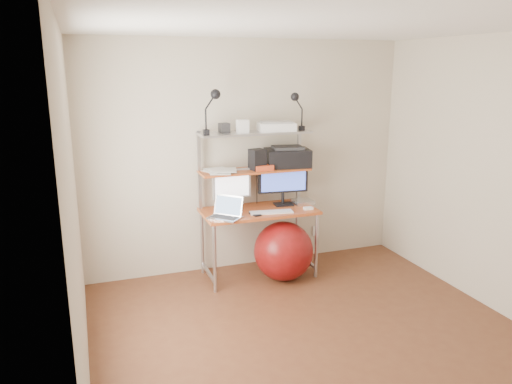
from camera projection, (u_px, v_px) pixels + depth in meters
room at (323, 195)px, 3.83m from camera, size 3.60×3.60×3.60m
computer_desk at (257, 189)px, 5.27m from camera, size 1.20×0.60×1.57m
wall_outlet at (316, 231)px, 5.97m from camera, size 0.08×0.01×0.12m
monitor_silver at (232, 186)px, 5.25m from camera, size 0.42×0.15×0.46m
monitor_black at (283, 180)px, 5.40m from camera, size 0.55×0.18×0.55m
laptop at (227, 213)px, 4.99m from camera, size 0.40×0.40×0.27m
keyboard at (271, 212)px, 5.16m from camera, size 0.46×0.19×0.01m
mouse at (308, 208)px, 5.28m from camera, size 0.10×0.07×0.03m
mac_mini at (302, 202)px, 5.51m from camera, size 0.22×0.22×0.04m
phone at (255, 214)px, 5.09m from camera, size 0.10×0.15×0.01m
printer at (287, 157)px, 5.41m from camera, size 0.52×0.39×0.22m
nas_cube at (257, 160)px, 5.24m from camera, size 0.17×0.17×0.22m
red_box at (263, 167)px, 5.24m from camera, size 0.20×0.14×0.05m
scanner at (276, 126)px, 5.25m from camera, size 0.41×0.30×0.10m
box_white at (243, 126)px, 5.08m from camera, size 0.12×0.10×0.13m
box_grey at (224, 128)px, 5.11m from camera, size 0.11×0.11×0.10m
clip_lamp_left at (213, 102)px, 4.88m from camera, size 0.18×0.10×0.45m
clip_lamp_right at (296, 103)px, 5.18m from camera, size 0.16×0.09×0.40m
exercise_ball at (283, 251)px, 5.27m from camera, size 0.63×0.63×0.63m
paper_stack at (220, 171)px, 5.16m from camera, size 0.38×0.41×0.02m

